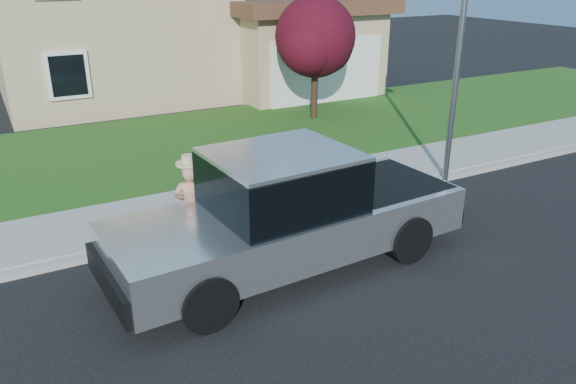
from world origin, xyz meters
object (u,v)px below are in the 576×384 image
at_px(woman, 191,205).
at_px(ornamental_tree, 316,41).
at_px(pickup_truck, 288,213).
at_px(street_lamp, 462,43).
at_px(trash_bin, 270,165).

relative_size(woman, ornamental_tree, 0.46).
bearing_deg(ornamental_tree, woman, -134.69).
height_order(pickup_truck, street_lamp, street_lamp).
height_order(trash_bin, street_lamp, street_lamp).
bearing_deg(street_lamp, woman, -173.08).
relative_size(ornamental_tree, street_lamp, 0.68).
height_order(pickup_truck, ornamental_tree, ornamental_tree).
distance_m(ornamental_tree, trash_bin, 6.83).
xyz_separation_m(pickup_truck, trash_bin, (1.23, 3.11, -0.30)).
xyz_separation_m(ornamental_tree, street_lamp, (-0.34, -6.54, 0.67)).
xyz_separation_m(pickup_truck, ornamental_tree, (5.46, 8.12, 1.63)).
bearing_deg(street_lamp, trash_bin, 163.49).
bearing_deg(woman, ornamental_tree, -115.82).
relative_size(pickup_truck, trash_bin, 6.34).
relative_size(pickup_truck, street_lamp, 1.11).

